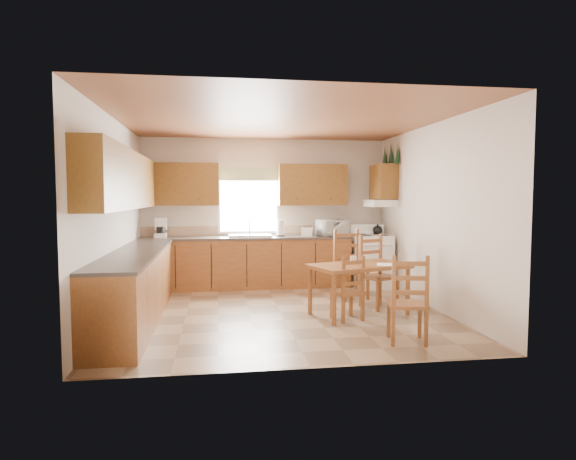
{
  "coord_description": "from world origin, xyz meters",
  "views": [
    {
      "loc": [
        -0.87,
        -6.66,
        1.64
      ],
      "look_at": [
        0.15,
        0.3,
        1.15
      ],
      "focal_mm": 30.0,
      "sensor_mm": 36.0,
      "label": 1
    }
  ],
  "objects": [
    {
      "name": "counter_back",
      "position": [
        -0.38,
        1.95,
        0.9
      ],
      "size": [
        3.75,
        0.63,
        0.04
      ],
      "primitive_type": "cube",
      "color": "#463C37",
      "rests_on": "lower_cab_back"
    },
    {
      "name": "wall_right",
      "position": [
        2.25,
        0.0,
        1.35
      ],
      "size": [
        4.5,
        4.5,
        0.0
      ],
      "primitive_type": "plane",
      "color": "beige",
      "rests_on": "floor"
    },
    {
      "name": "wall_left",
      "position": [
        -2.25,
        0.0,
        1.35
      ],
      "size": [
        4.5,
        4.5,
        0.0
      ],
      "primitive_type": "plane",
      "color": "beige",
      "rests_on": "floor"
    },
    {
      "name": "pine_decal_a",
      "position": [
        2.21,
        1.33,
        2.38
      ],
      "size": [
        0.22,
        0.22,
        0.36
      ],
      "primitive_type": "cone",
      "color": "#153E20",
      "rests_on": "wall_right"
    },
    {
      "name": "counter_left",
      "position": [
        -1.95,
        -0.15,
        0.9
      ],
      "size": [
        0.63,
        3.6,
        0.04
      ],
      "primitive_type": "cube",
      "color": "#463C37",
      "rests_on": "lower_cab_left"
    },
    {
      "name": "toaster",
      "position": [
        0.75,
        1.94,
        1.0
      ],
      "size": [
        0.23,
        0.19,
        0.16
      ],
      "primitive_type": "cube",
      "rotation": [
        0.0,
        0.0,
        -0.39
      ],
      "color": "white",
      "rests_on": "counter_back"
    },
    {
      "name": "chair_near_left",
      "position": [
        0.83,
        -0.52,
        0.43
      ],
      "size": [
        0.44,
        0.43,
        0.86
      ],
      "primitive_type": "cube",
      "rotation": [
        0.0,
        0.0,
        3.44
      ],
      "color": "brown",
      "rests_on": "floor"
    },
    {
      "name": "window_pane",
      "position": [
        -0.3,
        2.21,
        1.55
      ],
      "size": [
        1.05,
        0.01,
        1.1
      ],
      "primitive_type": "cube",
      "color": "white",
      "rests_on": "wall_back"
    },
    {
      "name": "upper_cab_left",
      "position": [
        -2.08,
        -0.15,
        1.85
      ],
      "size": [
        0.33,
        3.6,
        0.75
      ],
      "primitive_type": "cube",
      "color": "brown",
      "rests_on": "wall_left"
    },
    {
      "name": "upper_cab_stove",
      "position": [
        2.08,
        1.65,
        1.9
      ],
      "size": [
        0.33,
        0.62,
        0.62
      ],
      "primitive_type": "cube",
      "color": "brown",
      "rests_on": "wall_right"
    },
    {
      "name": "wall_front",
      "position": [
        0.0,
        -2.25,
        1.35
      ],
      "size": [
        4.5,
        4.5,
        0.0
      ],
      "primitive_type": "plane",
      "color": "beige",
      "rests_on": "floor"
    },
    {
      "name": "chair_far_left",
      "position": [
        1.47,
        0.08,
        0.53
      ],
      "size": [
        0.58,
        0.57,
        1.06
      ],
      "primitive_type": "cube",
      "rotation": [
        0.0,
        0.0,
        0.42
      ],
      "color": "brown",
      "rests_on": "floor"
    },
    {
      "name": "microwave",
      "position": [
        1.22,
        1.92,
        1.07
      ],
      "size": [
        0.59,
        0.51,
        0.3
      ],
      "primitive_type": "imported",
      "rotation": [
        0.0,
        0.0,
        0.37
      ],
      "color": "white",
      "rests_on": "counter_back"
    },
    {
      "name": "paper_towel",
      "position": [
        0.25,
        1.97,
        1.07
      ],
      "size": [
        0.13,
        0.13,
        0.29
      ],
      "primitive_type": "cylinder",
      "rotation": [
        0.0,
        0.0,
        -0.05
      ],
      "color": "white",
      "rests_on": "counter_back"
    },
    {
      "name": "table_card",
      "position": [
        0.98,
        -0.26,
        0.76
      ],
      "size": [
        0.09,
        0.03,
        0.12
      ],
      "primitive_type": "cube",
      "rotation": [
        0.0,
        0.0,
        0.12
      ],
      "color": "white",
      "rests_on": "dining_table"
    },
    {
      "name": "lower_cab_left",
      "position": [
        -1.95,
        -0.15,
        0.44
      ],
      "size": [
        0.6,
        3.6,
        0.88
      ],
      "primitive_type": "cube",
      "color": "brown",
      "rests_on": "floor"
    },
    {
      "name": "upper_cab_back_left",
      "position": [
        -1.55,
        2.08,
        1.85
      ],
      "size": [
        1.41,
        0.33,
        0.75
      ],
      "primitive_type": "cube",
      "color": "brown",
      "rests_on": "wall_back"
    },
    {
      "name": "floor",
      "position": [
        0.0,
        0.0,
        0.0
      ],
      "size": [
        4.5,
        4.5,
        0.0
      ],
      "primitive_type": "plane",
      "color": "#896D50",
      "rests_on": "ground"
    },
    {
      "name": "sink_basin",
      "position": [
        -0.3,
        1.95,
        0.94
      ],
      "size": [
        0.75,
        0.45,
        0.04
      ],
      "primitive_type": "cube",
      "color": "silver",
      "rests_on": "counter_back"
    },
    {
      "name": "pine_decal_c",
      "position": [
        2.21,
        1.97,
        2.38
      ],
      "size": [
        0.22,
        0.22,
        0.36
      ],
      "primitive_type": "cone",
      "color": "#153E20",
      "rests_on": "wall_right"
    },
    {
      "name": "table_paper",
      "position": [
        1.41,
        -0.35,
        0.71
      ],
      "size": [
        0.3,
        0.35,
        0.0
      ],
      "primitive_type": "cube",
      "rotation": [
        0.0,
        0.0,
        -0.35
      ],
      "color": "white",
      "rests_on": "dining_table"
    },
    {
      "name": "ceiling",
      "position": [
        0.0,
        0.0,
        2.7
      ],
      "size": [
        4.5,
        4.5,
        0.0
      ],
      "primitive_type": "plane",
      "color": "brown",
      "rests_on": "floor"
    },
    {
      "name": "chair_far_right",
      "position": [
        1.25,
        0.79,
        0.55
      ],
      "size": [
        0.54,
        0.52,
        1.1
      ],
      "primitive_type": "cube",
      "rotation": [
        0.0,
        0.0,
        0.19
      ],
      "color": "brown",
      "rests_on": "floor"
    },
    {
      "name": "window_frame",
      "position": [
        -0.3,
        2.22,
        1.55
      ],
      "size": [
        1.13,
        0.02,
        1.18
      ],
      "primitive_type": "cube",
      "color": "white",
      "rests_on": "wall_back"
    },
    {
      "name": "dining_table",
      "position": [
        1.06,
        -0.28,
        0.35
      ],
      "size": [
        1.48,
        1.12,
        0.7
      ],
      "primitive_type": "cube",
      "rotation": [
        0.0,
        0.0,
        0.31
      ],
      "color": "brown",
      "rests_on": "floor"
    },
    {
      "name": "pine_decal_b",
      "position": [
        2.21,
        1.65,
        2.42
      ],
      "size": [
        0.22,
        0.22,
        0.36
      ],
      "primitive_type": "cone",
      "color": "#153E20",
      "rests_on": "wall_right"
    },
    {
      "name": "lower_cab_back",
      "position": [
        -0.38,
        1.95,
        0.44
      ],
      "size": [
        3.75,
        0.6,
        0.88
      ],
      "primitive_type": "cube",
      "color": "brown",
      "rests_on": "floor"
    },
    {
      "name": "upper_cab_back_right",
      "position": [
        0.86,
        2.08,
        1.85
      ],
      "size": [
        1.25,
        0.33,
        0.75
      ],
      "primitive_type": "cube",
      "color": "brown",
      "rests_on": "wall_back"
    },
    {
      "name": "chair_near_right",
      "position": [
        1.23,
        -1.57,
        0.5
      ],
      "size": [
        0.49,
        0.48,
        0.99
      ],
      "primitive_type": "cube",
      "rotation": [
        0.0,
        0.0,
        2.93
      ],
      "color": "brown",
      "rests_on": "floor"
    },
    {
      "name": "window_valance",
      "position": [
        -0.3,
        2.19,
        2.05
      ],
      "size": [
        1.19,
        0.01,
        0.24
      ],
      "primitive_type": "cube",
      "color": "#547E44",
      "rests_on": "wall_back"
    },
    {
      "name": "range_hood",
      "position": [
        2.03,
        1.65,
        1.52
      ],
      "size": [
        0.44,
        0.62,
        0.12
      ],
      "primitive_type": "cube",
      "color": "white",
      "rests_on": "wall_right"
    },
    {
      "name": "stove",
      "position": [
        1.88,
        1.64,
        0.47
      ],
      "size": [
        0.65,
        0.67,
        0.93
      ],
      "primitive_type": "cube",
      "rotation": [
        0.0,
        0.0,
        -0.03
      ],
      "color": "white",
      "rests_on": "floor"
    },
    {
      "name": "wall_back",
      "position": [
        0.0,
        2.25,
        1.35
      ],
      "size": [
        4.5,
        4.5,
        0.0
      ],
      "primitive_type": "plane",
      "color": "beige",
      "rests_on": "floor"
    },
    {
      "name": "backsplash",
      "position": [
        -0.38,
        2.24,
        1.01
      ],
      "size": [
        3.75,
        0.01,
        0.18
      ],
      "primitive_type": "cube",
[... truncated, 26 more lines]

